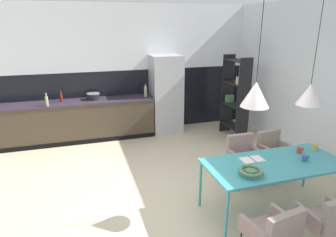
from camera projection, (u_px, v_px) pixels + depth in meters
ground_plane at (174, 210)px, 4.23m from camera, size 9.33×9.33×0.00m
back_wall_splashback_dark at (129, 100)px, 7.21m from camera, size 6.10×0.12×1.48m
back_wall_panel_upper at (127, 37)px, 6.75m from camera, size 6.10×0.12×1.48m
kitchen_counter at (78, 121)px, 6.63m from camera, size 3.39×0.63×0.91m
refrigerator_column at (166, 94)px, 7.06m from camera, size 0.70×0.60×1.84m
dining_table at (275, 166)px, 4.00m from camera, size 1.90×0.87×0.74m
armchair_by_stool at (273, 148)px, 5.03m from camera, size 0.55×0.54×0.79m
armchair_far_side at (330, 218)px, 3.25m from camera, size 0.49×0.47×0.79m
armchair_corner_seat at (243, 153)px, 4.84m from camera, size 0.49×0.47×0.80m
armchair_head_of_table at (275, 230)px, 3.04m from camera, size 0.55×0.54×0.78m
fruit_bowl at (251, 171)px, 3.65m from camera, size 0.30×0.30×0.08m
open_book at (252, 159)px, 4.07m from camera, size 0.31×0.20×0.02m
mug_wide_latte at (305, 158)px, 4.03m from camera, size 0.12×0.08×0.09m
mug_short_terracotta at (299, 150)px, 4.29m from camera, size 0.12×0.07×0.08m
mug_dark_espresso at (314, 147)px, 4.38m from camera, size 0.12×0.07×0.10m
cooking_pot at (93, 96)px, 6.62m from camera, size 0.28×0.28×0.17m
bottle_spice_small at (146, 91)px, 6.87m from camera, size 0.07×0.07×0.29m
bottle_oil_tall at (61, 97)px, 6.42m from camera, size 0.06×0.06×0.26m
bottle_vinegar_dark at (47, 101)px, 6.08m from camera, size 0.06×0.06×0.27m
open_shelf_unit at (235, 96)px, 6.71m from camera, size 0.30×0.77×1.86m
pendant_lamp_over_table_near at (255, 94)px, 3.63m from camera, size 0.35×0.35×1.37m
pendant_lamp_over_table_far at (310, 94)px, 3.79m from camera, size 0.32×0.32×1.39m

